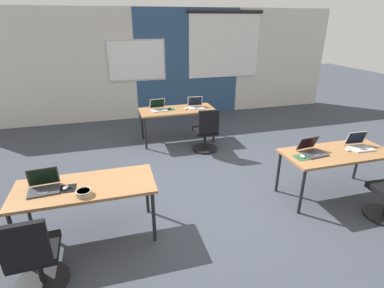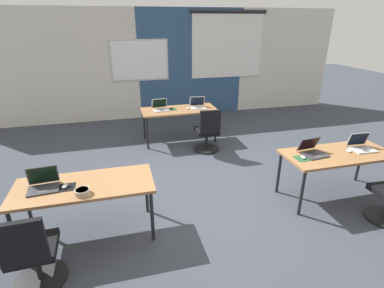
# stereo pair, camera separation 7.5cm
# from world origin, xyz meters

# --- Properties ---
(ground_plane) EXTENTS (24.00, 24.00, 0.00)m
(ground_plane) POSITION_xyz_m (0.00, 0.00, 0.00)
(ground_plane) COLOR #383D47
(back_wall_assembly) EXTENTS (10.00, 0.27, 2.80)m
(back_wall_assembly) POSITION_xyz_m (0.03, 4.20, 1.41)
(back_wall_assembly) COLOR silver
(back_wall_assembly) RESTS_ON ground
(desk_near_left) EXTENTS (1.60, 0.70, 0.72)m
(desk_near_left) POSITION_xyz_m (-1.75, -0.60, 0.66)
(desk_near_left) COLOR olive
(desk_near_left) RESTS_ON ground
(desk_near_right) EXTENTS (1.60, 0.70, 0.72)m
(desk_near_right) POSITION_xyz_m (1.75, -0.60, 0.66)
(desk_near_right) COLOR olive
(desk_near_right) RESTS_ON ground
(desk_far_center) EXTENTS (1.60, 0.70, 0.72)m
(desk_far_center) POSITION_xyz_m (0.00, 2.20, 0.66)
(desk_far_center) COLOR olive
(desk_far_center) RESTS_ON ground
(laptop_near_left_end) EXTENTS (0.35, 0.29, 0.24)m
(laptop_near_left_end) POSITION_xyz_m (-2.19, -0.57, 0.77)
(laptop_near_left_end) COLOR #333338
(laptop_near_left_end) RESTS_ON desk_near_left
(mousepad_near_left_end) EXTENTS (0.22, 0.19, 0.00)m
(mousepad_near_left_end) POSITION_xyz_m (-1.95, -0.62, 0.72)
(mousepad_near_left_end) COLOR black
(mousepad_near_left_end) RESTS_ON desk_near_left
(mouse_near_left_end) EXTENTS (0.08, 0.11, 0.03)m
(mouse_near_left_end) POSITION_xyz_m (-1.95, -0.62, 0.74)
(mouse_near_left_end) COLOR #B2B2B7
(mouse_near_left_end) RESTS_ON mousepad_near_left_end
(chair_near_left_end) EXTENTS (0.52, 0.55, 0.92)m
(chair_near_left_end) POSITION_xyz_m (-2.22, -1.30, 0.38)
(chair_near_left_end) COLOR black
(chair_near_left_end) RESTS_ON ground
(laptop_near_right_end) EXTENTS (0.35, 0.31, 0.23)m
(laptop_near_right_end) POSITION_xyz_m (2.17, -0.56, 0.77)
(laptop_near_right_end) COLOR #B7B7BC
(laptop_near_right_end) RESTS_ON desk_near_right
(mouse_near_right_end) EXTENTS (0.08, 0.11, 0.03)m
(mouse_near_right_end) POSITION_xyz_m (1.93, -0.60, 0.74)
(mouse_near_right_end) COLOR silver
(mouse_near_right_end) RESTS_ON desk_near_right
(laptop_far_right) EXTENTS (0.35, 0.32, 0.23)m
(laptop_far_right) POSITION_xyz_m (0.42, 2.22, 0.77)
(laptop_far_right) COLOR silver
(laptop_far_right) RESTS_ON desk_far_center
(mouse_far_right) EXTENTS (0.07, 0.11, 0.03)m
(mouse_far_right) POSITION_xyz_m (0.18, 2.16, 0.74)
(mouse_far_right) COLOR silver
(mouse_far_right) RESTS_ON desk_far_center
(chair_far_right) EXTENTS (0.52, 0.55, 0.92)m
(chair_far_right) POSITION_xyz_m (0.42, 1.47, 0.38)
(chair_far_right) COLOR black
(chair_far_right) RESTS_ON ground
(laptop_far_left) EXTENTS (0.36, 0.34, 0.23)m
(laptop_far_left) POSITION_xyz_m (-0.39, 2.26, 0.77)
(laptop_far_left) COLOR #B7B7BC
(laptop_far_left) RESTS_ON desk_far_center
(mousepad_far_left) EXTENTS (0.22, 0.19, 0.00)m
(mousepad_far_left) POSITION_xyz_m (-0.16, 2.23, 0.72)
(mousepad_far_left) COLOR #23512D
(mousepad_far_left) RESTS_ON desk_far_center
(mouse_far_left) EXTENTS (0.06, 0.10, 0.03)m
(mouse_far_left) POSITION_xyz_m (-0.16, 2.23, 0.74)
(mouse_far_left) COLOR black
(mouse_far_left) RESTS_ON mousepad_far_left
(laptop_near_right_inner) EXTENTS (0.36, 0.36, 0.22)m
(laptop_near_right_inner) POSITION_xyz_m (1.36, -0.54, 0.77)
(laptop_near_right_inner) COLOR #333338
(laptop_near_right_inner) RESTS_ON desk_near_right
(mousepad_near_right_inner) EXTENTS (0.22, 0.19, 0.00)m
(mousepad_near_right_inner) POSITION_xyz_m (1.15, -0.63, 0.72)
(mousepad_near_right_inner) COLOR #23512D
(mousepad_near_right_inner) RESTS_ON desk_near_right
(mouse_near_right_inner) EXTENTS (0.07, 0.11, 0.03)m
(mouse_near_right_inner) POSITION_xyz_m (1.15, -0.63, 0.74)
(mouse_near_right_inner) COLOR silver
(mouse_near_right_inner) RESTS_ON mousepad_near_right_inner
(snack_bowl) EXTENTS (0.18, 0.18, 0.06)m
(snack_bowl) POSITION_xyz_m (-1.75, -0.81, 0.76)
(snack_bowl) COLOR tan
(snack_bowl) RESTS_ON desk_near_left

